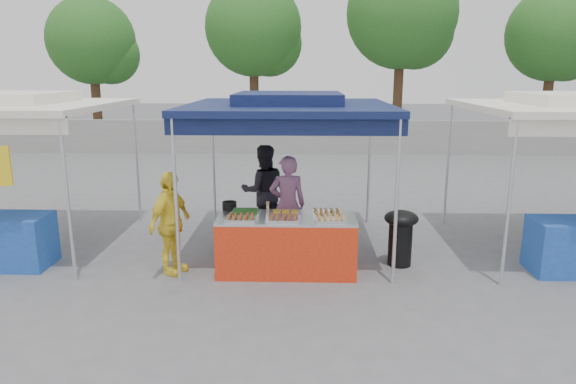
{
  "coord_description": "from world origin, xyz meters",
  "views": [
    {
      "loc": [
        0.24,
        -7.24,
        2.91
      ],
      "look_at": [
        0.0,
        0.6,
        1.05
      ],
      "focal_mm": 32.0,
      "sensor_mm": 36.0,
      "label": 1
    }
  ],
  "objects_px": {
    "cooking_pot": "(229,206)",
    "customer_person": "(170,223)",
    "wok_burner": "(401,233)",
    "helper_man": "(264,191)",
    "vendor_woman": "(288,205)",
    "vendor_table": "(287,244)"
  },
  "relations": [
    {
      "from": "vendor_woman",
      "to": "helper_man",
      "type": "bearing_deg",
      "value": -69.18
    },
    {
      "from": "cooking_pot",
      "to": "customer_person",
      "type": "xyz_separation_m",
      "value": [
        -0.8,
        -0.43,
        -0.15
      ]
    },
    {
      "from": "helper_man",
      "to": "customer_person",
      "type": "height_order",
      "value": "helper_man"
    },
    {
      "from": "vendor_table",
      "to": "wok_burner",
      "type": "distance_m",
      "value": 1.76
    },
    {
      "from": "wok_burner",
      "to": "helper_man",
      "type": "distance_m",
      "value": 2.62
    },
    {
      "from": "wok_burner",
      "to": "cooking_pot",
      "type": "bearing_deg",
      "value": 166.24
    },
    {
      "from": "wok_burner",
      "to": "helper_man",
      "type": "xyz_separation_m",
      "value": [
        -2.19,
        1.4,
        0.31
      ]
    },
    {
      "from": "cooking_pot",
      "to": "wok_burner",
      "type": "height_order",
      "value": "cooking_pot"
    },
    {
      "from": "helper_man",
      "to": "vendor_table",
      "type": "bearing_deg",
      "value": 92.5
    },
    {
      "from": "vendor_table",
      "to": "vendor_woman",
      "type": "bearing_deg",
      "value": 90.82
    },
    {
      "from": "vendor_woman",
      "to": "helper_man",
      "type": "xyz_separation_m",
      "value": [
        -0.45,
        0.88,
        0.02
      ]
    },
    {
      "from": "cooking_pot",
      "to": "helper_man",
      "type": "bearing_deg",
      "value": 73.54
    },
    {
      "from": "wok_burner",
      "to": "customer_person",
      "type": "relative_size",
      "value": 0.57
    },
    {
      "from": "helper_man",
      "to": "vendor_woman",
      "type": "bearing_deg",
      "value": 104.81
    },
    {
      "from": "vendor_woman",
      "to": "helper_man",
      "type": "relative_size",
      "value": 0.98
    },
    {
      "from": "helper_man",
      "to": "wok_burner",
      "type": "bearing_deg",
      "value": 134.81
    },
    {
      "from": "wok_burner",
      "to": "vendor_woman",
      "type": "distance_m",
      "value": 1.83
    },
    {
      "from": "cooking_pot",
      "to": "wok_burner",
      "type": "xyz_separation_m",
      "value": [
        2.6,
        -0.01,
        -0.4
      ]
    },
    {
      "from": "vendor_table",
      "to": "helper_man",
      "type": "xyz_separation_m",
      "value": [
        -0.47,
        1.73,
        0.4
      ]
    },
    {
      "from": "cooking_pot",
      "to": "vendor_table",
      "type": "bearing_deg",
      "value": -21.22
    },
    {
      "from": "cooking_pot",
      "to": "customer_person",
      "type": "distance_m",
      "value": 0.92
    },
    {
      "from": "vendor_woman",
      "to": "customer_person",
      "type": "height_order",
      "value": "vendor_woman"
    }
  ]
}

